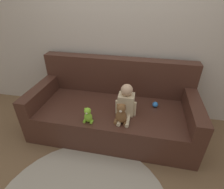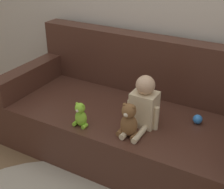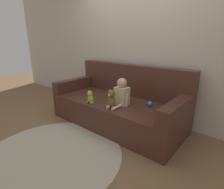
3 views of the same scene
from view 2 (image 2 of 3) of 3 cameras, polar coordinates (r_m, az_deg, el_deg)
ground_plane at (r=2.87m, az=2.67°, el=-10.20°), size 12.00×12.00×0.00m
couch at (r=2.75m, az=3.49°, el=-4.19°), size 2.19×0.99×0.96m
person_baby at (r=2.37m, az=5.82°, el=-1.89°), size 0.26×0.36×0.41m
teddy_bear_brown at (r=2.26m, az=3.09°, el=-4.87°), size 0.16×0.12×0.27m
plush_toy_side at (r=2.40m, az=-5.77°, el=-3.79°), size 0.12×0.09×0.20m
toy_ball at (r=2.54m, az=15.38°, el=-4.38°), size 0.07×0.07×0.07m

